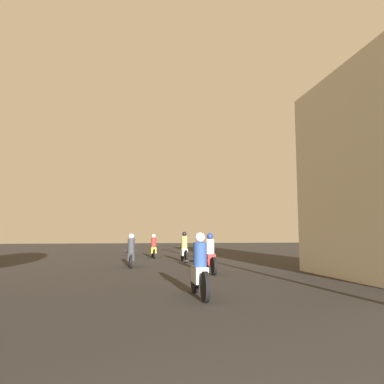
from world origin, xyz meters
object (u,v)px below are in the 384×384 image
(motorcycle_blue, at_px, (132,247))
(motorcycle_yellow, at_px, (154,248))
(motorcycle_red, at_px, (210,257))
(motorcycle_white, at_px, (184,250))
(motorcycle_black, at_px, (131,254))
(motorcycle_silver, at_px, (200,271))

(motorcycle_blue, bearing_deg, motorcycle_yellow, -72.25)
(motorcycle_red, relative_size, motorcycle_blue, 1.08)
(motorcycle_white, relative_size, motorcycle_yellow, 1.02)
(motorcycle_black, relative_size, motorcycle_white, 0.93)
(motorcycle_white, bearing_deg, motorcycle_yellow, 116.29)
(motorcycle_black, relative_size, motorcycle_blue, 1.01)
(motorcycle_black, bearing_deg, motorcycle_blue, 85.65)
(motorcycle_blue, bearing_deg, motorcycle_silver, -90.74)
(motorcycle_silver, bearing_deg, motorcycle_red, 77.03)
(motorcycle_yellow, bearing_deg, motorcycle_white, -76.34)
(motorcycle_black, relative_size, motorcycle_yellow, 0.94)
(motorcycle_red, height_order, motorcycle_blue, motorcycle_red)
(motorcycle_black, bearing_deg, motorcycle_red, -51.17)
(motorcycle_white, bearing_deg, motorcycle_blue, 117.09)
(motorcycle_red, xyz_separation_m, motorcycle_blue, (-2.80, 12.72, -0.02))
(motorcycle_silver, distance_m, motorcycle_blue, 18.09)
(motorcycle_red, distance_m, motorcycle_blue, 13.03)
(motorcycle_white, distance_m, motorcycle_yellow, 3.93)
(motorcycle_red, relative_size, motorcycle_white, 0.99)
(motorcycle_red, xyz_separation_m, motorcycle_white, (-0.10, 6.01, 0.03))
(motorcycle_silver, xyz_separation_m, motorcycle_yellow, (-0.10, 14.99, -0.03))
(motorcycle_red, xyz_separation_m, motorcycle_black, (-2.97, 3.28, -0.01))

